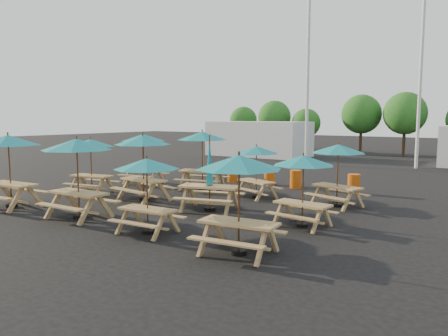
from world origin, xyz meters
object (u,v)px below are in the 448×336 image
Objects in this scene: picnic_unit_5 at (202,139)px; picnic_unit_9 at (239,168)px; picnic_unit_0 at (8,145)px; picnic_unit_10 at (303,165)px; picnic_unit_4 at (143,144)px; waste_bin_1 at (232,174)px; waste_bin_0 at (226,173)px; picnic_unit_2 at (143,141)px; picnic_unit_1 at (91,146)px; picnic_unit_3 at (77,150)px; picnic_unit_11 at (338,153)px; picnic_unit_7 at (210,180)px; picnic_unit_6 at (147,169)px; picnic_unit_8 at (256,153)px; waste_bin_2 at (270,176)px; waste_bin_3 at (296,179)px; waste_bin_4 at (354,184)px.

picnic_unit_9 is at bearing -63.02° from picnic_unit_5.
picnic_unit_0 is 10.14m from picnic_unit_10.
picnic_unit_4 reaches higher than waste_bin_1.
picnic_unit_0 reaches higher than waste_bin_0.
waste_bin_1 is at bearing 117.36° from picnic_unit_9.
picnic_unit_9 is 2.87× the size of waste_bin_0.
picnic_unit_2 is 2.94× the size of waste_bin_0.
picnic_unit_0 is 1.13× the size of picnic_unit_1.
picnic_unit_3 is 6.52m from picnic_unit_5.
picnic_unit_5 is at bearing -164.70° from picnic_unit_11.
waste_bin_0 is (-0.79, 9.26, -1.76)m from picnic_unit_3.
picnic_unit_9 is (9.46, -3.36, 0.04)m from picnic_unit_1.
picnic_unit_9 is (3.39, -3.43, 0.95)m from picnic_unit_7.
picnic_unit_2 reaches higher than picnic_unit_1.
picnic_unit_10 is at bearing -43.30° from waste_bin_1.
picnic_unit_3 is at bearing -69.86° from picnic_unit_2.
picnic_unit_6 is 6.28m from picnic_unit_8.
picnic_unit_8 is at bearing -69.87° from waste_bin_2.
waste_bin_2 is at bearing 83.69° from picnic_unit_7.
picnic_unit_7 is 1.10× the size of picnic_unit_9.
waste_bin_1 is 1.00× the size of waste_bin_2.
waste_bin_2 is (4.95, 6.29, -1.56)m from picnic_unit_1.
picnic_unit_4 is at bearing -111.02° from picnic_unit_5.
picnic_unit_9 reaches higher than waste_bin_1.
picnic_unit_2 is at bearing 115.84° from picnic_unit_3.
picnic_unit_0 is 11.09m from waste_bin_2.
waste_bin_1 is (0.06, 5.98, -1.74)m from picnic_unit_4.
picnic_unit_2 reaches higher than picnic_unit_6.
picnic_unit_5 reaches higher than picnic_unit_6.
picnic_unit_9 is at bearing -61.85° from picnic_unit_7.
picnic_unit_10 is (3.43, -3.17, 0.04)m from picnic_unit_8.
picnic_unit_3 reaches higher than picnic_unit_9.
picnic_unit_3 is 9.86m from waste_bin_3.
waste_bin_1 is at bearing 53.37° from picnic_unit_1.
picnic_unit_11 is 3.35m from waste_bin_4.
waste_bin_3 is at bearing 24.46° from picnic_unit_5.
picnic_unit_2 is at bearing 169.14° from picnic_unit_5.
picnic_unit_7 is at bearing 25.02° from picnic_unit_0.
picnic_unit_2 is at bearing 167.31° from picnic_unit_10.
waste_bin_3 is at bearing 68.88° from picnic_unit_3.
picnic_unit_7 is at bearing -115.65° from waste_bin_4.
picnic_unit_6 is at bearing -36.97° from picnic_unit_1.
picnic_unit_4 is 0.93× the size of picnic_unit_5.
picnic_unit_9 reaches higher than picnic_unit_11.
picnic_unit_8 is 2.73× the size of waste_bin_4.
waste_bin_2 is 1.48m from waste_bin_3.
picnic_unit_10 is at bearing 40.43° from picnic_unit_6.
waste_bin_0 is at bearing 103.63° from picnic_unit_7.
picnic_unit_10 is at bearing -41.68° from waste_bin_0.
picnic_unit_0 is at bearing 177.96° from picnic_unit_6.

